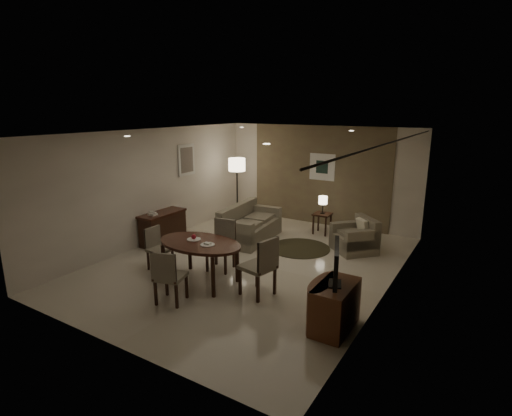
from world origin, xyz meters
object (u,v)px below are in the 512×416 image
Objects in this scene: chair_far at (220,246)px; chair_left at (160,249)px; floor_lamp at (237,191)px; chair_near at (171,276)px; tv_cabinet at (335,307)px; sofa at (251,223)px; armchair at (354,235)px; console_desk at (163,228)px; dining_table at (200,262)px; side_table at (322,224)px; chair_right at (257,266)px.

chair_far reaches higher than chair_left.
chair_near is at bearing -69.05° from floor_lamp.
tv_cabinet is 5.87m from floor_lamp.
sofa is (-0.48, 1.89, -0.07)m from chair_far.
floor_lamp is (-4.36, 3.89, 0.56)m from tv_cabinet.
chair_near is at bearing -96.24° from chair_far.
armchair is at bearing -83.82° from sofa.
dining_table is at bearing -30.09° from console_desk.
chair_near is at bearing -98.47° from side_table.
chair_far is 0.94× the size of chair_right.
armchair is (1.91, 3.08, -0.01)m from dining_table.
side_table is at bearing 65.17° from chair_far.
sofa is at bearing -134.04° from side_table.
chair_far is 1.15× the size of armchair.
chair_far is at bearing -171.66° from sofa.
chair_right reaches higher than sofa.
floor_lamp is at bearing 107.91° from chair_far.
chair_far is 1.21m from chair_left.
chair_left reaches higher than dining_table.
chair_right reaches higher than tv_cabinet.
sofa is at bearing -43.83° from floor_lamp.
chair_left is 3.67m from floor_lamp.
side_table is (2.97, 2.65, -0.11)m from console_desk.
dining_table is 1.57× the size of chair_right.
tv_cabinet is 0.85× the size of chair_right.
sofa is 1.89m from side_table.
side_table is (1.87, 3.86, -0.16)m from chair_left.
dining_table is (-2.71, 0.24, 0.04)m from tv_cabinet.
dining_table is at bearing -97.50° from chair_far.
chair_right is 1.97× the size of side_table.
chair_left is 4.26m from armchair.
console_desk is 2.11m from sofa.
chair_right is at bearing 167.19° from tv_cabinet.
side_table is (-1.12, 0.83, -0.11)m from armchair.
chair_near is (-2.63, -0.63, 0.12)m from tv_cabinet.
sofa is at bearing -96.05° from chair_near.
chair_far is 0.55× the size of sofa.
sofa reaches higher than tv_cabinet.
tv_cabinet is at bearing -41.72° from floor_lamp.
chair_far is 3.10m from armchair.
tv_cabinet is at bearing 177.60° from chair_near.
console_desk is 2.23× the size of side_table.
chair_near reaches higher than armchair.
chair_right is (3.35, -1.15, 0.16)m from console_desk.
floor_lamp is at bearing -129.43° from chair_right.
chair_near is 4.86m from floor_lamp.
console_desk is 0.72× the size of dining_table.
floor_lamp reaches higher than side_table.
chair_near reaches higher than dining_table.
tv_cabinet is 2.71m from chair_near.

